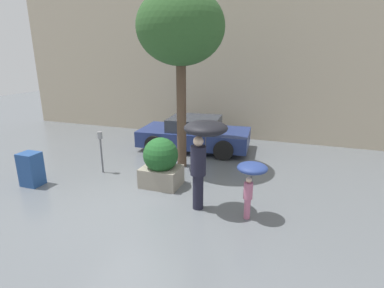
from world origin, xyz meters
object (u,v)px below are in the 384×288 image
(person_child, at_px, (251,174))
(parking_meter, at_px, (101,143))
(person_adult, at_px, (203,143))
(newspaper_box, at_px, (31,169))
(parked_car_near, at_px, (195,134))
(planter_box, at_px, (161,163))
(street_tree, at_px, (181,29))

(person_child, bearing_deg, parking_meter, 109.45)
(person_adult, xyz_separation_m, newspaper_box, (-4.67, -0.29, -1.10))
(person_child, xyz_separation_m, parked_car_near, (-2.68, 4.21, -0.43))
(person_child, xyz_separation_m, parking_meter, (-4.50, 1.13, -0.10))
(person_child, relative_size, parked_car_near, 0.30)
(planter_box, height_order, parking_meter, planter_box)
(parking_meter, bearing_deg, street_tree, 32.89)
(street_tree, bearing_deg, parking_meter, -147.11)
(planter_box, relative_size, newspaper_box, 1.46)
(person_adult, height_order, person_child, person_adult)
(parked_car_near, bearing_deg, person_child, -152.30)
(person_child, xyz_separation_m, newspaper_box, (-5.73, -0.25, -0.54))
(person_adult, relative_size, parking_meter, 1.63)
(person_child, xyz_separation_m, street_tree, (-2.48, 2.43, 3.04))
(parked_car_near, distance_m, newspaper_box, 5.40)
(newspaper_box, bearing_deg, street_tree, 39.50)
(planter_box, xyz_separation_m, newspaper_box, (-3.27, -1.11, -0.20))
(planter_box, xyz_separation_m, person_adult, (1.40, -0.82, 0.90))
(parked_car_near, bearing_deg, person_adult, -163.57)
(person_child, height_order, newspaper_box, person_child)
(planter_box, height_order, person_adult, person_adult)
(planter_box, bearing_deg, newspaper_box, -161.24)
(planter_box, height_order, person_child, planter_box)
(newspaper_box, bearing_deg, person_child, 2.45)
(person_child, bearing_deg, person_adult, 121.29)
(person_adult, xyz_separation_m, person_child, (1.06, -0.04, -0.56))
(person_adult, distance_m, parked_car_near, 4.58)
(parked_car_near, bearing_deg, parking_meter, 144.68)
(planter_box, bearing_deg, parking_meter, 172.57)
(parking_meter, bearing_deg, planter_box, -7.43)
(parking_meter, distance_m, newspaper_box, 1.90)
(newspaper_box, bearing_deg, parking_meter, 48.09)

